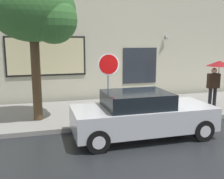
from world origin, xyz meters
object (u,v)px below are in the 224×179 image
object	(u,v)px
stop_sign	(108,74)
pedestrian_with_umbrella	(217,70)
street_tree	(37,12)
fire_hydrant	(169,104)
parked_car	(142,115)

from	to	relation	value
stop_sign	pedestrian_with_umbrella	bearing A→B (deg)	6.61
pedestrian_with_umbrella	street_tree	size ratio (longest dim) A/B	0.41
fire_hydrant	pedestrian_with_umbrella	bearing A→B (deg)	3.96
fire_hydrant	street_tree	distance (m)	5.89
pedestrian_with_umbrella	street_tree	bearing A→B (deg)	178.33
fire_hydrant	stop_sign	xyz separation A→B (m)	(-2.57, -0.40, 1.32)
street_tree	stop_sign	size ratio (longest dim) A/B	2.06
parked_car	street_tree	bearing A→B (deg)	143.67
street_tree	parked_car	bearing A→B (deg)	-36.33
pedestrian_with_umbrella	street_tree	xyz separation A→B (m)	(-7.05, 0.21, 2.11)
parked_car	fire_hydrant	world-z (taller)	parked_car
parked_car	stop_sign	world-z (taller)	stop_sign
parked_car	stop_sign	size ratio (longest dim) A/B	1.80
parked_car	street_tree	distance (m)	4.82
stop_sign	fire_hydrant	bearing A→B (deg)	8.88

